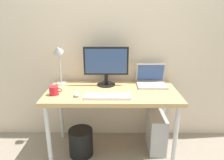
{
  "coord_description": "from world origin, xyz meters",
  "views": [
    {
      "loc": [
        0.01,
        -2.0,
        1.48
      ],
      "look_at": [
        0.0,
        0.0,
        0.84
      ],
      "focal_mm": 33.01,
      "sensor_mm": 36.0,
      "label": 1
    }
  ],
  "objects": [
    {
      "name": "laptop",
      "position": [
        0.44,
        0.2,
        0.78
      ],
      "size": [
        0.32,
        0.26,
        0.23
      ],
      "color": "#B2B2B7",
      "rests_on": "desk"
    },
    {
      "name": "back_wall",
      "position": [
        0.0,
        0.38,
        1.3
      ],
      "size": [
        4.4,
        0.04,
        2.6
      ],
      "primitive_type": "cube",
      "color": "beige",
      "rests_on": "ground_plane"
    },
    {
      "name": "mouse",
      "position": [
        -0.34,
        -0.14,
        0.74
      ],
      "size": [
        0.06,
        0.09,
        0.03
      ],
      "primitive_type": "ellipsoid",
      "color": "#B2B2B7",
      "rests_on": "desk"
    },
    {
      "name": "keyboard",
      "position": [
        -0.04,
        -0.18,
        0.73
      ],
      "size": [
        0.44,
        0.14,
        0.02
      ],
      "primitive_type": "cube",
      "color": "silver",
      "rests_on": "desk"
    },
    {
      "name": "ground_plane",
      "position": [
        0.0,
        0.0,
        0.0
      ],
      "size": [
        6.0,
        6.0,
        0.0
      ],
      "primitive_type": "plane",
      "color": "gray"
    },
    {
      "name": "monitor",
      "position": [
        -0.07,
        0.19,
        0.96
      ],
      "size": [
        0.49,
        0.2,
        0.43
      ],
      "color": "black",
      "rests_on": "desk"
    },
    {
      "name": "coffee_mug",
      "position": [
        -0.57,
        -0.11,
        0.77
      ],
      "size": [
        0.12,
        0.09,
        0.09
      ],
      "color": "red",
      "rests_on": "desk"
    },
    {
      "name": "computer_tower",
      "position": [
        0.5,
        0.04,
        0.21
      ],
      "size": [
        0.18,
        0.36,
        0.42
      ],
      "primitive_type": "cube",
      "color": "#B2B2B7",
      "rests_on": "ground_plane"
    },
    {
      "name": "wastebasket",
      "position": [
        -0.34,
        -0.07,
        0.15
      ],
      "size": [
        0.26,
        0.26,
        0.3
      ],
      "primitive_type": "cylinder",
      "color": "black",
      "rests_on": "ground_plane"
    },
    {
      "name": "desk_lamp",
      "position": [
        -0.58,
        0.19,
        1.05
      ],
      "size": [
        0.11,
        0.16,
        0.47
      ],
      "color": "#B2B2B7",
      "rests_on": "desk"
    },
    {
      "name": "desk",
      "position": [
        0.0,
        0.0,
        0.65
      ],
      "size": [
        1.36,
        0.63,
        0.72
      ],
      "color": "tan",
      "rests_on": "ground_plane"
    }
  ]
}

